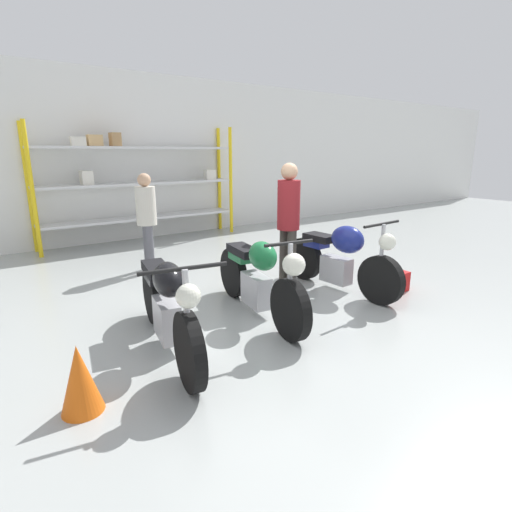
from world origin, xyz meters
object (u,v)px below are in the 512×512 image
at_px(motorcycle_green, 259,277).
at_px(person_browsing, 288,216).
at_px(motorcycle_blue, 341,257).
at_px(shelving_rack, 137,180).
at_px(motorcycle_black, 167,304).
at_px(toolbox, 393,282).
at_px(person_near_rack, 147,215).
at_px(traffic_cone, 80,379).

xyz_separation_m(motorcycle_green, person_browsing, (0.96, 0.61, 0.58)).
bearing_deg(motorcycle_blue, shelving_rack, -169.58).
distance_m(motorcycle_black, motorcycle_green, 1.26).
bearing_deg(toolbox, motorcycle_green, 168.95).
distance_m(shelving_rack, motorcycle_green, 4.99).
bearing_deg(person_near_rack, motorcycle_black, 81.40).
relative_size(shelving_rack, toolbox, 9.83).
height_order(motorcycle_green, traffic_cone, motorcycle_green).
bearing_deg(motorcycle_blue, motorcycle_black, -87.94).
xyz_separation_m(shelving_rack, motorcycle_black, (-1.55, -5.09, -0.86)).
distance_m(motorcycle_black, traffic_cone, 1.11).
height_order(shelving_rack, person_near_rack, shelving_rack).
relative_size(shelving_rack, person_near_rack, 2.69).
distance_m(shelving_rack, motorcycle_blue, 5.06).
bearing_deg(traffic_cone, motorcycle_blue, 12.07).
relative_size(person_browsing, toolbox, 4.07).
relative_size(shelving_rack, motorcycle_green, 2.01).
xyz_separation_m(motorcycle_black, person_browsing, (2.20, 0.80, 0.57)).
relative_size(shelving_rack, motorcycle_blue, 2.12).
bearing_deg(person_browsing, toolbox, 139.15).
distance_m(motorcycle_blue, toolbox, 0.84).
height_order(motorcycle_blue, traffic_cone, motorcycle_blue).
distance_m(motorcycle_green, toolbox, 2.14).
bearing_deg(person_browsing, motorcycle_black, 21.58).
xyz_separation_m(person_near_rack, toolbox, (2.45, -3.00, -0.80)).
relative_size(motorcycle_green, toolbox, 4.89).
bearing_deg(shelving_rack, toolbox, -71.61).
relative_size(motorcycle_green, motorcycle_blue, 1.05).
height_order(motorcycle_blue, person_near_rack, person_near_rack).
bearing_deg(person_browsing, motorcycle_blue, 134.67).
bearing_deg(traffic_cone, person_browsing, 23.02).
bearing_deg(toolbox, traffic_cone, -175.70).
bearing_deg(motorcycle_blue, person_near_rack, -147.07).
bearing_deg(motorcycle_black, person_browsing, 120.08).
height_order(shelving_rack, motorcycle_black, shelving_rack).
bearing_deg(shelving_rack, motorcycle_green, -93.54).
bearing_deg(motorcycle_blue, toolbox, 48.94).
bearing_deg(traffic_cone, motorcycle_green, 18.30).
bearing_deg(person_near_rack, motorcycle_green, 106.90).
bearing_deg(toolbox, person_browsing, 137.59).
distance_m(shelving_rack, motorcycle_black, 5.39).
distance_m(shelving_rack, person_near_rack, 2.44).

